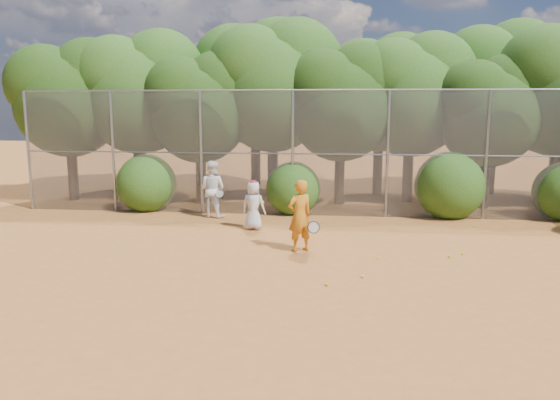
# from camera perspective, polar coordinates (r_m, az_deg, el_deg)

# --- Properties ---
(ground) EXTENTS (80.00, 80.00, 0.00)m
(ground) POSITION_cam_1_polar(r_m,az_deg,el_deg) (11.94, 3.43, -7.37)
(ground) COLOR #AB5F26
(ground) RESTS_ON ground
(fence_back) EXTENTS (20.05, 0.09, 4.03)m
(fence_back) POSITION_cam_1_polar(r_m,az_deg,el_deg) (17.46, 4.20, 4.99)
(fence_back) COLOR gray
(fence_back) RESTS_ON ground
(tree_0) EXTENTS (4.38, 3.81, 6.00)m
(tree_0) POSITION_cam_1_polar(r_m,az_deg,el_deg) (21.87, -21.13, 10.28)
(tree_0) COLOR black
(tree_0) RESTS_ON ground
(tree_1) EXTENTS (4.64, 4.03, 6.35)m
(tree_1) POSITION_cam_1_polar(r_m,az_deg,el_deg) (21.31, -14.44, 11.28)
(tree_1) COLOR black
(tree_1) RESTS_ON ground
(tree_2) EXTENTS (3.99, 3.47, 5.47)m
(tree_2) POSITION_cam_1_polar(r_m,az_deg,el_deg) (19.87, -8.27, 9.93)
(tree_2) COLOR black
(tree_2) RESTS_ON ground
(tree_3) EXTENTS (4.89, 4.26, 6.70)m
(tree_3) POSITION_cam_1_polar(r_m,az_deg,el_deg) (20.40, -0.59, 12.31)
(tree_3) COLOR black
(tree_3) RESTS_ON ground
(tree_4) EXTENTS (4.19, 3.64, 5.73)m
(tree_4) POSITION_cam_1_polar(r_m,az_deg,el_deg) (19.62, 6.54, 10.48)
(tree_4) COLOR black
(tree_4) RESTS_ON ground
(tree_5) EXTENTS (4.51, 3.92, 6.17)m
(tree_5) POSITION_cam_1_polar(r_m,az_deg,el_deg) (20.58, 13.69, 11.04)
(tree_5) COLOR black
(tree_5) RESTS_ON ground
(tree_6) EXTENTS (3.86, 3.36, 5.29)m
(tree_6) POSITION_cam_1_polar(r_m,az_deg,el_deg) (20.04, 21.15, 9.04)
(tree_6) COLOR black
(tree_6) RESTS_ON ground
(tree_9) EXTENTS (4.83, 4.20, 6.62)m
(tree_9) POSITION_cam_1_polar(r_m,az_deg,el_deg) (23.82, -14.74, 11.51)
(tree_9) COLOR black
(tree_9) RESTS_ON ground
(tree_10) EXTENTS (5.15, 4.48, 7.06)m
(tree_10) POSITION_cam_1_polar(r_m,az_deg,el_deg) (22.73, -2.44, 12.64)
(tree_10) COLOR black
(tree_10) RESTS_ON ground
(tree_11) EXTENTS (4.64, 4.03, 6.35)m
(tree_11) POSITION_cam_1_polar(r_m,az_deg,el_deg) (22.08, 10.57, 11.36)
(tree_11) COLOR black
(tree_11) RESTS_ON ground
(tree_12) EXTENTS (5.02, 4.37, 6.88)m
(tree_12) POSITION_cam_1_polar(r_m,az_deg,el_deg) (23.42, 21.78, 11.59)
(tree_12) COLOR black
(tree_12) RESTS_ON ground
(bush_0) EXTENTS (2.00, 2.00, 2.00)m
(bush_0) POSITION_cam_1_polar(r_m,az_deg,el_deg) (19.04, -13.78, 1.95)
(bush_0) COLOR #244B12
(bush_0) RESTS_ON ground
(bush_1) EXTENTS (1.80, 1.80, 1.80)m
(bush_1) POSITION_cam_1_polar(r_m,az_deg,el_deg) (17.95, 1.39, 1.44)
(bush_1) COLOR #244B12
(bush_1) RESTS_ON ground
(bush_2) EXTENTS (2.20, 2.20, 2.20)m
(bush_2) POSITION_cam_1_polar(r_m,az_deg,el_deg) (18.17, 17.30, 1.74)
(bush_2) COLOR #244B12
(bush_2) RESTS_ON ground
(player_yellow) EXTENTS (0.89, 0.72, 1.77)m
(player_yellow) POSITION_cam_1_polar(r_m,az_deg,el_deg) (13.26, 2.08, -1.67)
(player_yellow) COLOR #C47217
(player_yellow) RESTS_ON ground
(player_teen) EXTENTS (0.76, 0.57, 1.43)m
(player_teen) POSITION_cam_1_polar(r_m,az_deg,el_deg) (15.60, -2.78, -0.55)
(player_teen) COLOR silver
(player_teen) RESTS_ON ground
(player_white) EXTENTS (1.03, 0.90, 1.81)m
(player_white) POSITION_cam_1_polar(r_m,az_deg,el_deg) (17.47, -7.09, 1.15)
(player_white) COLOR white
(player_white) RESTS_ON ground
(ball_0) EXTENTS (0.07, 0.07, 0.07)m
(ball_0) POSITION_cam_1_polar(r_m,az_deg,el_deg) (12.95, 10.22, -5.97)
(ball_0) COLOR #B4D927
(ball_0) RESTS_ON ground
(ball_1) EXTENTS (0.07, 0.07, 0.07)m
(ball_1) POSITION_cam_1_polar(r_m,az_deg,el_deg) (13.81, 18.52, -5.33)
(ball_1) COLOR #B4D927
(ball_1) RESTS_ON ground
(ball_2) EXTENTS (0.07, 0.07, 0.07)m
(ball_2) POSITION_cam_1_polar(r_m,az_deg,el_deg) (10.97, 4.92, -8.78)
(ball_2) COLOR #B4D927
(ball_2) RESTS_ON ground
(ball_3) EXTENTS (0.07, 0.07, 0.07)m
(ball_3) POSITION_cam_1_polar(r_m,az_deg,el_deg) (13.46, 17.27, -5.65)
(ball_3) COLOR #B4D927
(ball_3) RESTS_ON ground
(ball_4) EXTENTS (0.07, 0.07, 0.07)m
(ball_4) POSITION_cam_1_polar(r_m,az_deg,el_deg) (11.54, 8.60, -7.90)
(ball_4) COLOR #B4D927
(ball_4) RESTS_ON ground
(ball_5) EXTENTS (0.07, 0.07, 0.07)m
(ball_5) POSITION_cam_1_polar(r_m,az_deg,el_deg) (17.02, 19.73, -2.57)
(ball_5) COLOR #B4D927
(ball_5) RESTS_ON ground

